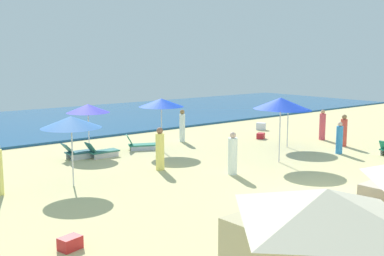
{
  "coord_description": "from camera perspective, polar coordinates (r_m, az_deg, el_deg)",
  "views": [
    {
      "loc": [
        -12.14,
        -7.84,
        4.47
      ],
      "look_at": [
        1.52,
        8.96,
        1.12
      ],
      "focal_mm": 43.76,
      "sensor_mm": 36.0,
      "label": 1
    }
  ],
  "objects": [
    {
      "name": "beachgoer_5",
      "position": [
        17.8,
        4.96,
        -3.26
      ],
      "size": [
        0.5,
        0.5,
        1.64
      ],
      "rotation": [
        0.0,
        0.0,
        0.89
      ],
      "color": "white",
      "rests_on": "ground_plane"
    },
    {
      "name": "cooler_box_0",
      "position": [
        25.75,
        8.37,
        -0.95
      ],
      "size": [
        0.61,
        0.56,
        0.31
      ],
      "primitive_type": "cube",
      "rotation": [
        0.0,
        0.0,
        3.65
      ],
      "color": "red",
      "rests_on": "ground_plane"
    },
    {
      "name": "lounge_chair_6_0",
      "position": [
        21.16,
        -10.99,
        -2.83
      ],
      "size": [
        1.46,
        0.62,
        0.73
      ],
      "rotation": [
        0.0,
        0.0,
        1.56
      ],
      "color": "silver",
      "rests_on": "ground_plane"
    },
    {
      "name": "beachgoer_3",
      "position": [
        24.5,
        -1.2,
        0.22
      ],
      "size": [
        0.38,
        0.38,
        1.69
      ],
      "rotation": [
        0.0,
        0.0,
        5.05
      ],
      "color": "white",
      "rests_on": "ground_plane"
    },
    {
      "name": "lounge_chair_5_0",
      "position": [
        22.6,
        -6.31,
        -2.02
      ],
      "size": [
        1.57,
        1.14,
        0.75
      ],
      "rotation": [
        0.0,
        0.0,
        1.14
      ],
      "color": "silver",
      "rests_on": "ground_plane"
    },
    {
      "name": "beachgoer_2",
      "position": [
        18.49,
        -3.93,
        -2.67
      ],
      "size": [
        0.48,
        0.48,
        1.7
      ],
      "rotation": [
        0.0,
        0.0,
        4.09
      ],
      "color": "#F9E96F",
      "rests_on": "ground_plane"
    },
    {
      "name": "ocean",
      "position": [
        32.96,
        -17.15,
        0.71
      ],
      "size": [
        60.0,
        15.03,
        0.12
      ],
      "primitive_type": "cube",
      "color": "#1C538A",
      "rests_on": "ground_plane"
    },
    {
      "name": "umbrella_1",
      "position": [
        23.32,
        11.66,
        2.67
      ],
      "size": [
        2.29,
        2.29,
        2.28
      ],
      "color": "silver",
      "rests_on": "ground_plane"
    },
    {
      "name": "umbrella_5",
      "position": [
        21.99,
        -3.77,
        3.1
      ],
      "size": [
        2.11,
        2.11,
        2.49
      ],
      "color": "silver",
      "rests_on": "ground_plane"
    },
    {
      "name": "beachgoer_1",
      "position": [
        26.03,
        15.6,
        0.26
      ],
      "size": [
        0.36,
        0.36,
        1.61
      ],
      "rotation": [
        0.0,
        0.0,
        1.46
      ],
      "color": "#DD4D5D",
      "rests_on": "ground_plane"
    },
    {
      "name": "cooler_box_1",
      "position": [
        11.57,
        -14.63,
        -13.42
      ],
      "size": [
        0.57,
        0.47,
        0.31
      ],
      "primitive_type": "cube",
      "rotation": [
        0.0,
        0.0,
        3.37
      ],
      "color": "red",
      "rests_on": "ground_plane"
    },
    {
      "name": "umbrella_0",
      "position": [
        19.84,
        10.75,
        2.98
      ],
      "size": [
        2.27,
        2.27,
        2.75
      ],
      "color": "silver",
      "rests_on": "ground_plane"
    },
    {
      "name": "ground_plane",
      "position": [
        15.12,
        17.41,
        -8.82
      ],
      "size": [
        60.0,
        60.0,
        0.0
      ],
      "primitive_type": "plane",
      "color": "#DBCA87"
    },
    {
      "name": "umbrella_6",
      "position": [
        21.9,
        -12.56,
        2.34
      ],
      "size": [
        1.97,
        1.97,
        2.29
      ],
      "color": "silver",
      "rests_on": "ground_plane"
    },
    {
      "name": "cooler_box_2",
      "position": [
        28.83,
        8.41,
        0.2
      ],
      "size": [
        0.57,
        0.65,
        0.43
      ],
      "primitive_type": "cube",
      "rotation": [
        0.0,
        0.0,
        2.06
      ],
      "color": "white",
      "rests_on": "ground_plane"
    },
    {
      "name": "beachgoer_6",
      "position": [
        24.48,
        18.0,
        -0.38
      ],
      "size": [
        0.46,
        0.46,
        1.59
      ],
      "rotation": [
        0.0,
        0.0,
        4.03
      ],
      "color": "#D94A3D",
      "rests_on": "ground_plane"
    },
    {
      "name": "beachgoer_0",
      "position": [
        22.55,
        17.53,
        -1.25
      ],
      "size": [
        0.31,
        0.31,
        1.48
      ],
      "rotation": [
        0.0,
        0.0,
        4.73
      ],
      "color": "#378FDD",
      "rests_on": "ground_plane"
    },
    {
      "name": "umbrella_2",
      "position": [
        16.45,
        -14.52,
        0.7
      ],
      "size": [
        2.07,
        2.07,
        2.44
      ],
      "color": "silver",
      "rests_on": "ground_plane"
    },
    {
      "name": "lounge_chair_6_1",
      "position": [
        21.12,
        -13.77,
        -2.89
      ],
      "size": [
        1.39,
        0.68,
        0.73
      ],
      "rotation": [
        0.0,
        0.0,
        1.53
      ],
      "color": "silver",
      "rests_on": "ground_plane"
    }
  ]
}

